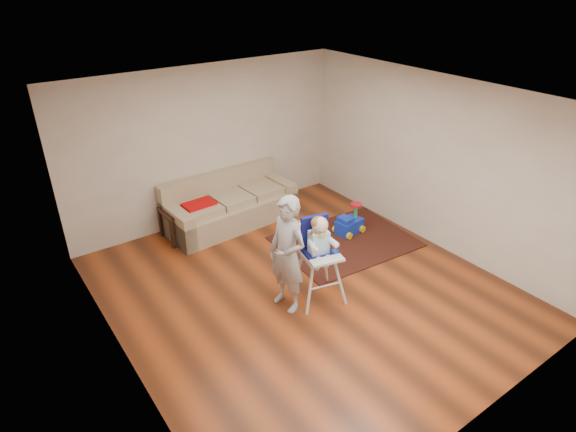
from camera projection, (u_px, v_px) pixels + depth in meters
ground at (304, 289)px, 6.83m from camera, size 5.50×5.50×0.00m
room_envelope at (282, 154)px, 6.33m from camera, size 5.04×5.52×2.72m
sofa at (231, 201)px, 8.34m from camera, size 2.32×1.05×0.88m
side_table at (180, 223)px, 7.98m from camera, size 0.53×0.53×0.53m
area_rug at (345, 241)px, 7.97m from camera, size 2.26×1.76×0.02m
ride_on_toy at (350, 219)px, 8.11m from camera, size 0.49×0.37×0.49m
toy_ball at (335, 253)px, 7.50m from camera, size 0.15×0.15×0.15m
high_chair at (319, 260)px, 6.39m from camera, size 0.70×0.70×1.25m
adult at (287, 255)px, 6.13m from camera, size 0.47×0.64×1.61m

